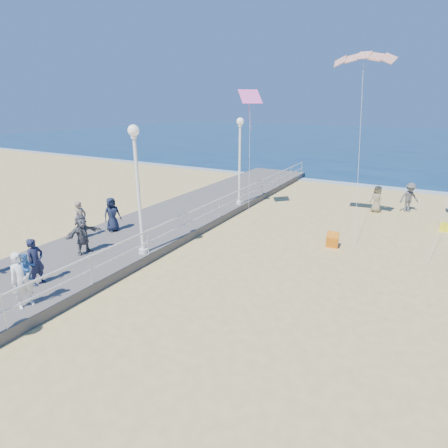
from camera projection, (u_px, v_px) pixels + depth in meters
The scene contains 19 objects.
ground at pixel (257, 292), 12.62m from camera, with size 160.00×160.00×0.00m, color #DEC274.
ocean at pixel (399, 141), 66.16m from camera, with size 160.00×90.00×0.05m, color #0D2C50.
surf_line at pixel (357, 185), 29.50m from camera, with size 160.00×1.20×0.04m, color silver.
boardwalk at pixel (108, 248), 16.05m from camera, with size 5.00×44.00×0.40m, color slate.
railing at pixel (147, 236), 14.57m from camera, with size 0.05×42.00×0.55m.
lamp_post_mid at pixel (137, 178), 13.93m from camera, with size 0.44×0.44×5.32m.
lamp_post_far at pixel (240, 153), 21.34m from camera, with size 0.44×0.44×5.32m.
woman_holding_toddler at pixel (22, 280), 10.75m from camera, with size 0.67×0.44×1.83m, color white.
toddler_held at pixel (28, 268), 10.68m from camera, with size 0.44×0.34×0.90m, color #3169B9.
spectator_0 at pixel (36, 262), 12.14m from camera, with size 0.62×0.41×1.70m, color #1A1F3A.
spectator_4 at pixel (112, 214), 17.35m from camera, with size 0.84×0.55×1.72m, color #192037.
spectator_5 at pixel (82, 234), 14.72m from camera, with size 1.58×0.50×1.71m, color #55565A.
spectator_6 at pixel (81, 220), 16.41m from camera, with size 0.66×0.43×1.81m, color gray.
beach_walker_a at pixel (409, 197), 21.88m from camera, with size 1.20×0.69×1.86m, color #4F4F53.
beach_walker_c at pixel (377, 199), 21.84m from camera, with size 0.82×0.53×1.68m, color gray.
box_kite at pixel (332, 241), 16.56m from camera, with size 0.55×0.55×0.60m, color #E1420D.
beach_chair_left at pixel (445, 227), 18.77m from camera, with size 0.55×0.55×0.40m, color #FCF31A.
kite_parafoil at pixel (364, 55), 16.17m from camera, with size 2.79×0.90×0.30m, color #D74419, non-canonical shape.
kite_diamond_pink at pixel (250, 96), 19.45m from camera, with size 1.17×1.17×0.02m, color #FC5DBF.
Camera 1 is at (4.45, -10.29, 6.42)m, focal length 28.00 mm.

